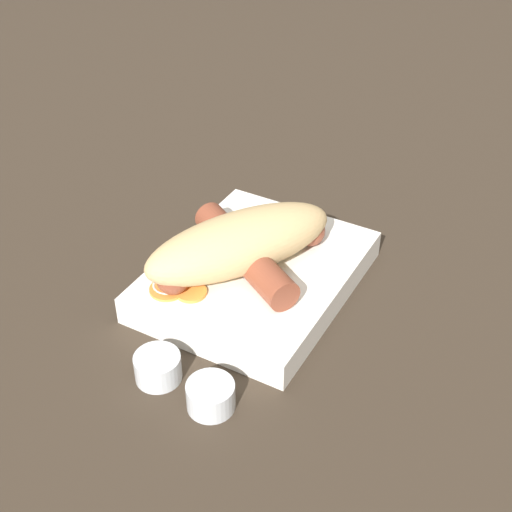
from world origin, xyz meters
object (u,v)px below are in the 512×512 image
object	(u,v)px
food_tray	(256,276)
condiment_cup_far	(211,397)
sausage	(244,254)
bread_roll	(240,243)
condiment_cup_near	(158,368)

from	to	relation	value
food_tray	condiment_cup_far	distance (m)	0.16
sausage	condiment_cup_far	world-z (taller)	sausage
food_tray	bread_roll	xyz separation A→B (m)	(0.01, -0.01, 0.04)
bread_roll	sausage	world-z (taller)	bread_roll
sausage	food_tray	bearing A→B (deg)	137.12
food_tray	condiment_cup_near	distance (m)	0.15
bread_roll	condiment_cup_near	world-z (taller)	bread_roll
bread_roll	condiment_cup_far	world-z (taller)	bread_roll
food_tray	bread_roll	size ratio (longest dim) A/B	1.07
bread_roll	condiment_cup_near	xyz separation A→B (m)	(0.14, -0.00, -0.05)
condiment_cup_near	condiment_cup_far	xyz separation A→B (m)	(0.01, 0.06, 0.00)
food_tray	condiment_cup_near	xyz separation A→B (m)	(0.15, -0.01, -0.00)
sausage	condiment_cup_far	distance (m)	0.16
sausage	condiment_cup_near	bearing A→B (deg)	-2.30
bread_roll	sausage	size ratio (longest dim) A/B	1.28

